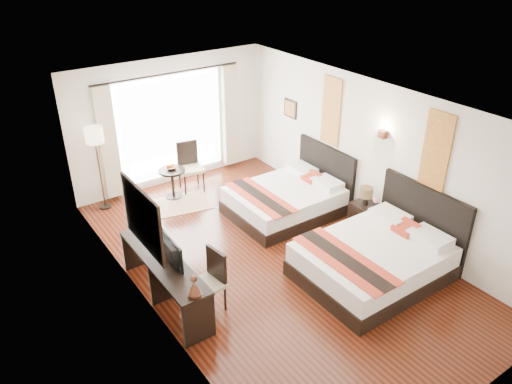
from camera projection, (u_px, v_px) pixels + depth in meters
floor at (272, 259)px, 8.72m from camera, size 4.50×7.50×0.01m
ceiling at (275, 105)px, 7.41m from camera, size 4.50×7.50×0.02m
wall_headboard at (371, 156)px, 9.19m from camera, size 0.01×7.50×2.80m
wall_desk at (144, 230)px, 6.93m from camera, size 0.01×7.50×2.80m
wall_window at (170, 122)px, 10.78m from camera, size 4.50×0.01×2.80m
wall_entry at (481, 320)px, 5.35m from camera, size 4.50×0.01×2.80m
window_glass at (171, 127)px, 10.81m from camera, size 2.40×0.02×2.20m
sheer_curtain at (172, 128)px, 10.77m from camera, size 2.30×0.02×2.10m
drape_left at (108, 144)px, 10.02m from camera, size 0.35×0.14×2.35m
drape_right at (230, 116)px, 11.48m from camera, size 0.35×0.14×2.35m
art_panel_near at (436, 152)px, 7.96m from camera, size 0.03×0.50×1.35m
art_panel_far at (331, 111)px, 9.74m from camera, size 0.03×0.50×1.35m
wall_sconce at (383, 134)px, 8.74m from camera, size 0.10×0.14×0.14m
mirror_frame at (142, 218)px, 6.93m from camera, size 0.04×1.25×0.95m
mirror_glass at (144, 218)px, 6.94m from camera, size 0.01×1.12×0.82m
bed_near at (377, 258)px, 8.16m from camera, size 2.35×1.83×1.33m
bed_far at (288, 198)px, 10.01m from camera, size 2.16×1.68×1.22m
nightstand at (367, 217)px, 9.43m from camera, size 0.46×0.57×0.55m
table_lamp at (366, 194)px, 9.21m from camera, size 0.25×0.25×0.40m
vase at (375, 208)px, 9.16m from camera, size 0.13×0.13×0.13m
console_desk at (165, 280)px, 7.59m from camera, size 0.50×2.20×0.76m
television at (167, 252)px, 7.23m from camera, size 0.12×0.73×0.42m
bronze_figurine at (194, 287)px, 6.63m from camera, size 0.19×0.19×0.29m
desk_chair at (208, 293)px, 7.44m from camera, size 0.51×0.51×0.99m
floor_lamp at (95, 140)px, 9.64m from camera, size 0.35×0.35×1.75m
side_table at (173, 184)px, 10.57m from camera, size 0.56×0.56×0.65m
fruit_bowl at (171, 168)px, 10.42m from camera, size 0.27×0.27×0.05m
window_chair at (191, 176)px, 10.91m from camera, size 0.58×0.58×1.07m
jute_rug at (179, 204)px, 10.42m from camera, size 1.45×1.12×0.01m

